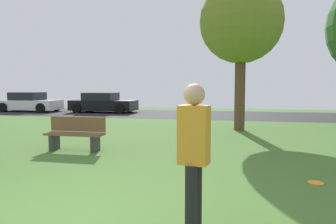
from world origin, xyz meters
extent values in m
plane|color=#47702D|center=(0.00, 0.00, 0.00)|extent=(44.00, 44.00, 0.00)
cube|color=#28282B|center=(0.00, 16.00, 0.00)|extent=(44.00, 6.40, 0.01)
cylinder|color=brown|center=(2.15, 9.24, 1.57)|extent=(0.41, 0.41, 3.15)
sphere|color=olive|center=(2.15, 9.24, 4.23)|extent=(3.21, 3.21, 3.21)
cylinder|color=black|center=(1.58, -0.17, 0.43)|extent=(0.14, 0.14, 0.86)
cylinder|color=black|center=(1.61, -0.01, 0.43)|extent=(0.14, 0.14, 0.86)
cube|color=orange|center=(1.60, -0.09, 1.18)|extent=(0.35, 0.27, 0.65)
sphere|color=tan|center=(1.60, -0.09, 1.62)|extent=(0.23, 0.23, 0.23)
cylinder|color=orange|center=(3.44, 2.40, 0.01)|extent=(0.27, 0.27, 0.03)
cube|color=white|center=(-12.09, 15.99, 0.48)|extent=(4.12, 1.85, 0.65)
cube|color=black|center=(-12.29, 15.99, 1.07)|extent=(1.98, 1.63, 0.54)
cylinder|color=black|center=(-10.64, 16.91, 0.32)|extent=(0.64, 0.22, 0.64)
cylinder|color=black|center=(-10.64, 15.06, 0.32)|extent=(0.64, 0.22, 0.64)
cylinder|color=black|center=(-13.53, 16.91, 0.32)|extent=(0.64, 0.22, 0.64)
cylinder|color=black|center=(-13.53, 15.06, 0.32)|extent=(0.64, 0.22, 0.64)
cube|color=black|center=(-6.72, 16.33, 0.49)|extent=(4.31, 1.90, 0.67)
cube|color=black|center=(-6.94, 16.33, 1.08)|extent=(2.07, 1.67, 0.51)
cylinder|color=black|center=(-5.21, 17.28, 0.32)|extent=(0.64, 0.22, 0.64)
cylinder|color=black|center=(-5.21, 15.39, 0.32)|extent=(0.64, 0.22, 0.64)
cylinder|color=black|center=(-8.23, 17.28, 0.32)|extent=(0.64, 0.22, 0.64)
cylinder|color=black|center=(-8.23, 15.39, 0.32)|extent=(0.64, 0.22, 0.64)
cube|color=brown|center=(-2.19, 4.14, 0.45)|extent=(1.60, 0.44, 0.06)
cube|color=brown|center=(-2.19, 4.34, 0.70)|extent=(1.60, 0.06, 0.40)
cube|color=#333338|center=(-1.59, 4.14, 0.23)|extent=(0.10, 0.40, 0.45)
cube|color=#333338|center=(-2.79, 4.14, 0.23)|extent=(0.10, 0.40, 0.45)
camera|label=1|loc=(2.05, -3.48, 1.70)|focal=33.74mm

